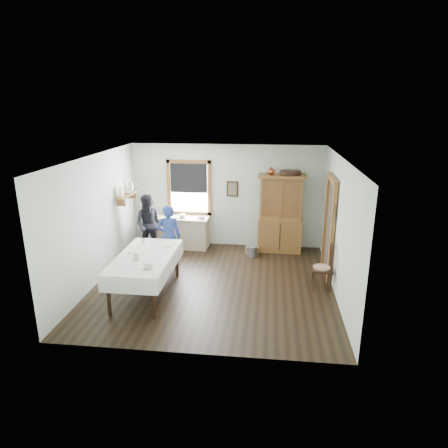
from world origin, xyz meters
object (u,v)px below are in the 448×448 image
object	(u,v)px
wicker_basket	(252,250)
figure_dark	(150,227)
work_counter	(182,232)
spindle_chair	(322,267)
pail	(252,251)
china_hutch	(281,214)
woman_blue	(169,239)
dining_table	(146,275)

from	to	relation	value
wicker_basket	figure_dark	bearing A→B (deg)	-173.11
wicker_basket	work_counter	bearing A→B (deg)	171.45
spindle_chair	wicker_basket	distance (m)	2.41
pail	work_counter	bearing A→B (deg)	166.23
wicker_basket	figure_dark	xyz separation A→B (m)	(-2.57, -0.31, 0.62)
china_hutch	spindle_chair	distance (m)	2.35
woman_blue	work_counter	bearing A→B (deg)	-98.21
china_hutch	pail	bearing A→B (deg)	-143.20
pail	woman_blue	world-z (taller)	woman_blue
china_hutch	wicker_basket	xyz separation A→B (m)	(-0.69, -0.31, -0.90)
work_counter	dining_table	size ratio (longest dim) A/B	0.69
china_hutch	wicker_basket	world-z (taller)	china_hutch
work_counter	china_hutch	world-z (taller)	china_hutch
spindle_chair	wicker_basket	bearing A→B (deg)	130.08
spindle_chair	woman_blue	distance (m)	3.48
china_hutch	woman_blue	world-z (taller)	china_hutch
spindle_chair	woman_blue	xyz separation A→B (m)	(-3.40, 0.73, 0.22)
pail	woman_blue	bearing A→B (deg)	-153.87
spindle_chair	pail	size ratio (longest dim) A/B	3.58
woman_blue	figure_dark	size ratio (longest dim) A/B	0.98
dining_table	wicker_basket	bearing A→B (deg)	51.23
work_counter	dining_table	bearing A→B (deg)	-88.88
spindle_chair	woman_blue	size ratio (longest dim) A/B	0.69
dining_table	pail	size ratio (longest dim) A/B	7.76
spindle_chair	figure_dark	world-z (taller)	figure_dark
china_hutch	dining_table	distance (m)	3.93
pail	woman_blue	xyz separation A→B (m)	(-1.88, -0.92, 0.57)
work_counter	figure_dark	world-z (taller)	figure_dark
spindle_chair	dining_table	bearing A→B (deg)	-168.91
pail	woman_blue	size ratio (longest dim) A/B	0.19
pail	china_hutch	bearing A→B (deg)	35.40
figure_dark	work_counter	bearing A→B (deg)	41.03
spindle_chair	pail	xyz separation A→B (m)	(-1.52, 1.65, -0.35)
dining_table	woman_blue	distance (m)	1.43
pail	wicker_basket	distance (m)	0.18
pail	wicker_basket	world-z (taller)	pail
spindle_chair	pail	distance (m)	2.27
spindle_chair	wicker_basket	xyz separation A→B (m)	(-1.52, 1.83, -0.38)
dining_table	wicker_basket	size ratio (longest dim) A/B	6.39
work_counter	china_hutch	xyz separation A→B (m)	(2.58, 0.02, 0.59)
wicker_basket	woman_blue	distance (m)	2.26
dining_table	woman_blue	size ratio (longest dim) A/B	1.49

